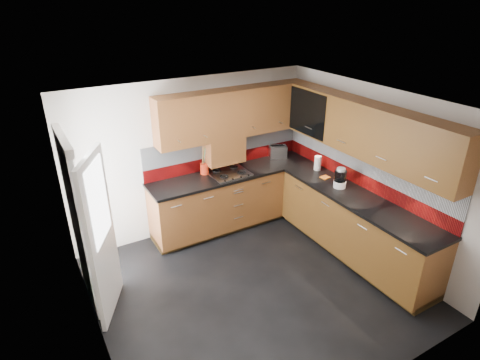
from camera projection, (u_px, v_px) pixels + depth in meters
room at (256, 183)px, 4.58m from camera, size 4.00×3.80×2.64m
base_cabinets at (289, 213)px, 6.08m from camera, size 2.70×3.20×0.95m
countertop at (291, 185)px, 5.85m from camera, size 2.72×3.22×0.04m
backsplash at (295, 159)px, 6.01m from camera, size 2.70×3.20×0.54m
upper_cabinets at (301, 121)px, 5.60m from camera, size 2.50×3.20×0.72m
extractor_hood at (224, 150)px, 6.15m from camera, size 0.60×0.33×0.40m
glass_cabinet at (315, 110)px, 6.03m from camera, size 0.32×0.80×0.66m
back_door at (88, 230)px, 4.55m from camera, size 0.42×1.19×2.04m
gas_hob at (229, 173)px, 6.16m from camera, size 0.58×0.51×0.05m
utensil_pot at (204, 167)px, 6.13m from camera, size 0.13×0.13×0.47m
toaster at (278, 152)px, 6.74m from camera, size 0.33×0.27×0.21m
food_processor at (340, 179)px, 5.69m from camera, size 0.18×0.18×0.30m
paper_towel at (318, 163)px, 6.26m from camera, size 0.13×0.13×0.23m
orange_cloth at (325, 177)px, 6.03m from camera, size 0.15×0.13×0.01m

